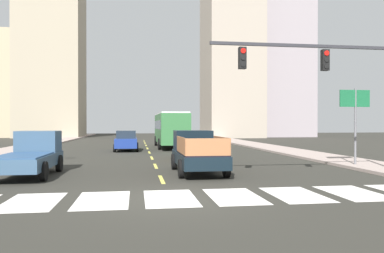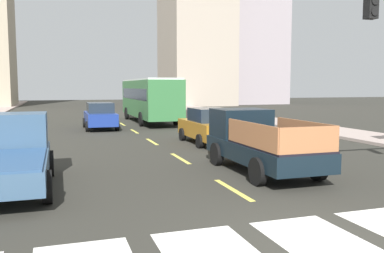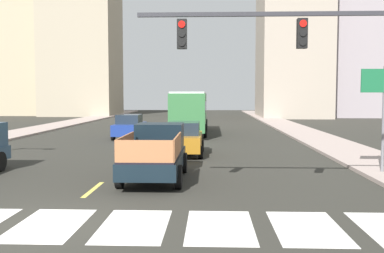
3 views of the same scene
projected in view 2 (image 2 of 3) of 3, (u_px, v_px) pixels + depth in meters
ground_plane at (325, 244)px, 7.18m from camera, size 160.00×160.00×0.00m
sidewalk_right at (302, 126)px, 27.69m from camera, size 3.23×110.00×0.15m
crosswalk_stripe_4 at (325, 244)px, 7.18m from camera, size 1.58×2.82×0.01m
lane_dash_0 at (233, 190)px, 10.96m from camera, size 0.16×2.40×0.01m
lane_dash_1 at (180, 158)px, 15.69m from camera, size 0.16×2.40×0.01m
lane_dash_2 at (152, 142)px, 20.42m from camera, size 0.16×2.40×0.01m
lane_dash_3 at (134, 131)px, 25.15m from camera, size 0.16×2.40×0.01m
lane_dash_4 at (122, 124)px, 29.88m from camera, size 0.16×2.40×0.01m
lane_dash_5 at (114, 119)px, 34.61m from camera, size 0.16×2.40×0.01m
lane_dash_6 at (107, 115)px, 39.34m from camera, size 0.16×2.40×0.01m
lane_dash_7 at (102, 112)px, 44.07m from camera, size 0.16×2.40×0.01m
pickup_stakebed at (257, 142)px, 13.52m from camera, size 2.18×5.20×1.96m
pickup_dark at (11, 154)px, 11.23m from camera, size 2.18×5.20×1.96m
city_bus at (149, 97)px, 31.27m from camera, size 2.72×10.80×3.32m
sedan_mid at (209, 126)px, 19.75m from camera, size 2.02×4.40×1.72m
sedan_far at (100, 116)px, 26.38m from camera, size 2.02×4.40×1.72m
block_low_left at (253, 20)px, 63.93m from camera, size 9.26×7.34×26.26m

